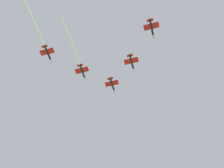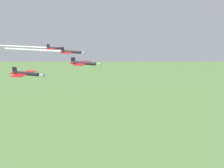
# 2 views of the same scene
# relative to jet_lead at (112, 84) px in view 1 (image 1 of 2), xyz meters

# --- Properties ---
(jet_lead) EXTENTS (12.94, 10.22, 2.81)m
(jet_lead) POSITION_rel_jet_lead_xyz_m (0.00, 0.00, 0.00)
(jet_lead) COLOR black
(jet_port_inner) EXTENTS (43.06, 24.83, 2.81)m
(jet_port_inner) POSITION_rel_jet_lead_xyz_m (14.51, -27.88, 1.49)
(jet_port_inner) COLOR black
(jet_starboard_inner) EXTENTS (12.94, 10.22, 2.81)m
(jet_starboard_inner) POSITION_rel_jet_lead_xyz_m (21.48, 8.12, -1.50)
(jet_starboard_inner) COLOR black
(jet_port_outer) EXTENTS (47.25, 27.14, 2.81)m
(jet_port_outer) POSITION_rel_jet_lead_xyz_m (25.44, -53.79, 0.38)
(jet_port_outer) COLOR black
(jet_starboard_outer) EXTENTS (12.94, 10.22, 2.81)m
(jet_starboard_outer) POSITION_rel_jet_lead_xyz_m (47.48, 13.77, -0.38)
(jet_starboard_outer) COLOR black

